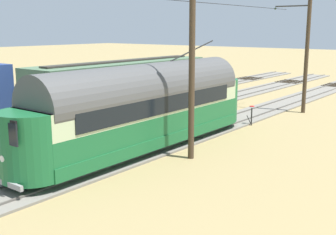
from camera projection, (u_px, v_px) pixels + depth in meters
ground_plane at (78, 135)px, 24.60m from camera, size 220.00×220.00×0.00m
track_streetcar_siding at (150, 148)px, 21.74m from camera, size 2.80×80.00×0.18m
track_adjacent_siding at (82, 133)px, 24.83m from camera, size 2.80×80.00×0.18m
track_third_siding at (29, 121)px, 27.92m from camera, size 2.80×80.00×0.18m
vintage_streetcar at (146, 106)px, 21.08m from camera, size 2.65×15.60×5.11m
boxcar_far_siding at (125, 90)px, 27.18m from camera, size 2.96×13.36×3.85m
catenary_pole_foreground at (306, 55)px, 30.36m from camera, size 2.73×0.28×7.90m
catenary_pole_mid_near at (191, 70)px, 19.44m from camera, size 2.73×0.28×7.90m
switch_stand at (251, 114)px, 26.91m from camera, size 0.50×0.30×1.24m
track_end_bumper at (141, 96)px, 36.33m from camera, size 1.80×0.60×0.80m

